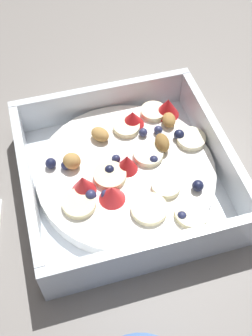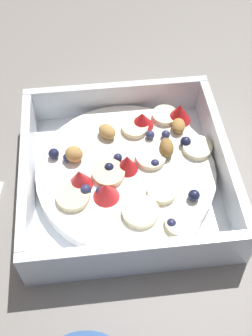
# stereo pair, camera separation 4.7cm
# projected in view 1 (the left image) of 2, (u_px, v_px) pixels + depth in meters

# --- Properties ---
(ground_plane) EXTENTS (2.40, 2.40, 0.00)m
(ground_plane) POSITION_uv_depth(u_px,v_px,m) (119.00, 184.00, 0.49)
(ground_plane) COLOR gray
(fruit_bowl) EXTENTS (0.23, 0.23, 0.06)m
(fruit_bowl) POSITION_uv_depth(u_px,v_px,m) (127.00, 173.00, 0.48)
(fruit_bowl) COLOR white
(fruit_bowl) RESTS_ON ground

